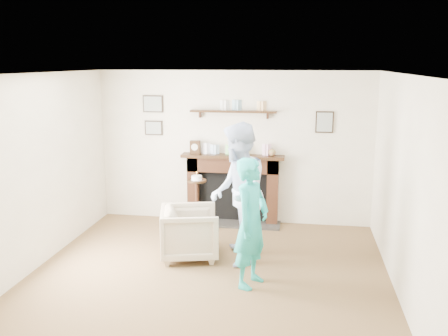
{
  "coord_description": "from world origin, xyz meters",
  "views": [
    {
      "loc": [
        1.12,
        -5.51,
        2.64
      ],
      "look_at": [
        0.09,
        0.9,
        1.25
      ],
      "focal_mm": 40.0,
      "sensor_mm": 36.0,
      "label": 1
    }
  ],
  "objects_px": {
    "man": "(237,261)",
    "pedestal_table": "(197,195)",
    "armchair": "(190,257)",
    "woman": "(251,284)"
  },
  "relations": [
    {
      "from": "armchair",
      "to": "man",
      "type": "distance_m",
      "value": 0.66
    },
    {
      "from": "armchair",
      "to": "woman",
      "type": "distance_m",
      "value": 1.17
    },
    {
      "from": "man",
      "to": "pedestal_table",
      "type": "xyz_separation_m",
      "value": [
        -0.78,
        1.04,
        0.6
      ]
    },
    {
      "from": "armchair",
      "to": "man",
      "type": "xyz_separation_m",
      "value": [
        0.66,
        -0.04,
        0.0
      ]
    },
    {
      "from": "armchair",
      "to": "pedestal_table",
      "type": "bearing_deg",
      "value": -7.35
    },
    {
      "from": "man",
      "to": "pedestal_table",
      "type": "distance_m",
      "value": 1.43
    },
    {
      "from": "armchair",
      "to": "woman",
      "type": "height_order",
      "value": "woman"
    },
    {
      "from": "armchair",
      "to": "woman",
      "type": "relative_size",
      "value": 0.5
    },
    {
      "from": "man",
      "to": "woman",
      "type": "relative_size",
      "value": 1.21
    },
    {
      "from": "woman",
      "to": "pedestal_table",
      "type": "distance_m",
      "value": 2.1
    }
  ]
}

